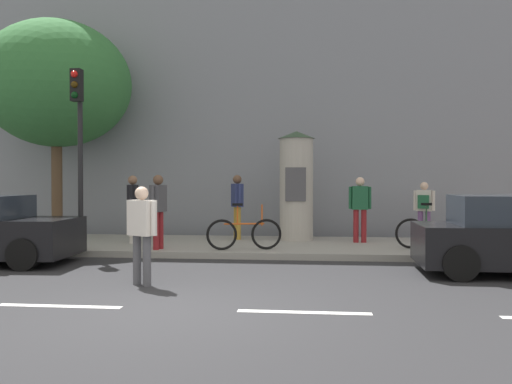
% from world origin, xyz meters
% --- Properties ---
extents(ground_plane, '(80.00, 80.00, 0.00)m').
position_xyz_m(ground_plane, '(0.00, 0.00, 0.00)').
color(ground_plane, '#2B2B2D').
extents(sidewalk_curb, '(36.00, 4.00, 0.15)m').
position_xyz_m(sidewalk_curb, '(0.00, 7.00, 0.07)').
color(sidewalk_curb, '#9E9B93').
rests_on(sidewalk_curb, ground_plane).
extents(lane_markings, '(25.80, 0.16, 0.01)m').
position_xyz_m(lane_markings, '(-0.00, 0.00, 0.00)').
color(lane_markings, silver).
rests_on(lane_markings, ground_plane).
extents(building_backdrop, '(36.00, 5.00, 10.94)m').
position_xyz_m(building_backdrop, '(0.00, 12.00, 5.47)').
color(building_backdrop, gray).
rests_on(building_backdrop, ground_plane).
extents(traffic_light, '(0.24, 0.45, 4.22)m').
position_xyz_m(traffic_light, '(-3.71, 5.24, 2.99)').
color(traffic_light, black).
rests_on(traffic_light, sidewalk_curb).
extents(poster_column, '(1.00, 1.00, 2.96)m').
position_xyz_m(poster_column, '(1.29, 7.95, 1.65)').
color(poster_column, '#B2ADA3').
rests_on(poster_column, sidewalk_curb).
extents(street_tree, '(4.22, 4.22, 6.17)m').
position_xyz_m(street_tree, '(-5.54, 7.95, 4.52)').
color(street_tree, brown).
rests_on(street_tree, sidewalk_curb).
extents(pedestrian_with_bag, '(0.59, 0.45, 1.67)m').
position_xyz_m(pedestrian_with_bag, '(-1.06, 1.70, 0.99)').
color(pedestrian_with_bag, '#4C4C51').
rests_on(pedestrian_with_bag, ground_plane).
extents(pedestrian_near_pole, '(0.34, 0.57, 1.75)m').
position_xyz_m(pedestrian_near_pole, '(-1.86, 5.46, 1.18)').
color(pedestrian_near_pole, maroon).
rests_on(pedestrian_near_pole, sidewalk_curb).
extents(pedestrian_in_light_jacket, '(0.55, 0.46, 1.58)m').
position_xyz_m(pedestrian_in_light_jacket, '(4.71, 8.15, 1.08)').
color(pedestrian_in_light_jacket, '#724C84').
rests_on(pedestrian_in_light_jacket, sidewalk_curb).
extents(pedestrian_with_backpack, '(0.58, 0.24, 1.71)m').
position_xyz_m(pedestrian_with_backpack, '(2.97, 7.51, 1.15)').
color(pedestrian_with_backpack, maroon).
rests_on(pedestrian_with_backpack, sidewalk_curb).
extents(pedestrian_in_red_top, '(0.32, 0.61, 1.75)m').
position_xyz_m(pedestrian_in_red_top, '(-2.91, 6.73, 1.19)').
color(pedestrian_in_red_top, silver).
rests_on(pedestrian_in_red_top, sidewalk_curb).
extents(pedestrian_tallest, '(0.40, 0.60, 1.78)m').
position_xyz_m(pedestrian_tallest, '(-0.35, 7.98, 1.21)').
color(pedestrian_tallest, '#B78C33').
rests_on(pedestrian_tallest, sidewalk_curb).
extents(bicycle_leaning, '(1.77, 0.11, 1.09)m').
position_xyz_m(bicycle_leaning, '(4.59, 6.29, 0.54)').
color(bicycle_leaning, black).
rests_on(bicycle_leaning, sidewalk_curb).
extents(bicycle_upright, '(1.73, 0.48, 1.09)m').
position_xyz_m(bicycle_upright, '(0.16, 5.58, 0.54)').
color(bicycle_upright, black).
rests_on(bicycle_upright, sidewalk_curb).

